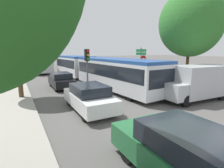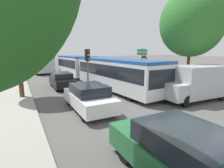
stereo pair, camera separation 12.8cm
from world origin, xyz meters
name	(u,v)px [view 1 (the left image)]	position (x,y,z in m)	size (l,w,h in m)	color
ground_plane	(189,146)	(0.00, 0.00, 0.00)	(200.00, 200.00, 0.00)	#565451
kerb_strip_left	(7,89)	(-5.87, 13.38, 0.07)	(3.20, 36.77, 0.14)	#9E998E
articulated_bus	(95,68)	(2.03, 12.74, 1.52)	(3.88, 17.87, 2.63)	silver
city_bus_rear	(38,63)	(-1.81, 26.77, 1.41)	(2.76, 11.41, 2.44)	silver
queued_car_green	(186,156)	(-1.63, -1.11, 0.76)	(1.89, 4.34, 1.50)	#236638
queued_car_white	(89,97)	(-1.65, 5.17, 0.74)	(1.84, 4.24, 1.47)	white
queued_car_black	(61,80)	(-1.60, 11.99, 0.69)	(1.72, 3.95, 1.37)	black
white_van	(197,82)	(5.50, 3.67, 1.24)	(5.10, 2.22, 2.31)	#B7BABF
traffic_light	(87,61)	(-0.19, 9.12, 2.50)	(0.37, 0.39, 3.40)	#56595E
no_entry_sign	(143,65)	(6.29, 10.37, 1.88)	(0.70, 0.08, 2.82)	#56595E
direction_sign_post	(141,57)	(7.09, 11.78, 2.55)	(0.32, 1.39, 3.60)	#56595E
tree_left_mid	(16,31)	(-4.80, 9.60, 4.54)	(3.36, 3.36, 6.75)	#51381E
tree_right_near	(191,25)	(7.57, 6.15, 5.32)	(5.01, 5.01, 8.13)	#51381E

